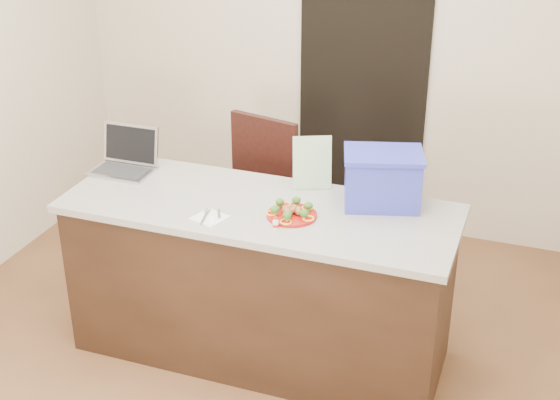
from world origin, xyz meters
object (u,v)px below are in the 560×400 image
(yogurt_bottle, at_px, (276,224))
(laptop, at_px, (126,158))
(chair, at_px, (258,193))
(plate, at_px, (292,215))
(island, at_px, (260,280))
(napkin, at_px, (210,218))
(blue_box, at_px, (382,178))

(yogurt_bottle, xyz_separation_m, laptop, (-1.05, 0.40, 0.04))
(yogurt_bottle, distance_m, chair, 1.12)
(plate, height_order, yogurt_bottle, yogurt_bottle)
(island, xyz_separation_m, napkin, (-0.18, -0.22, 0.46))
(plate, relative_size, chair, 0.24)
(napkin, height_order, chair, chair)
(plate, height_order, chair, chair)
(island, height_order, napkin, napkin)
(napkin, height_order, yogurt_bottle, yogurt_bottle)
(laptop, bearing_deg, blue_box, 1.39)
(plate, relative_size, napkin, 1.69)
(yogurt_bottle, height_order, laptop, laptop)
(blue_box, xyz_separation_m, chair, (-0.89, 0.51, -0.46))
(island, height_order, plate, plate)
(yogurt_bottle, bearing_deg, island, 128.44)
(chair, bearing_deg, yogurt_bottle, -50.67)
(napkin, xyz_separation_m, blue_box, (0.77, 0.45, 0.14))
(island, distance_m, laptop, 1.04)
(laptop, bearing_deg, plate, -13.14)
(yogurt_bottle, relative_size, laptop, 0.18)
(plate, bearing_deg, island, 162.83)
(laptop, height_order, chair, laptop)
(yogurt_bottle, relative_size, chair, 0.06)
(island, distance_m, blue_box, 0.87)
(laptop, relative_size, chair, 0.32)
(laptop, height_order, blue_box, blue_box)
(island, height_order, blue_box, blue_box)
(island, bearing_deg, plate, -17.17)
(napkin, xyz_separation_m, chair, (-0.12, 0.96, -0.31))
(napkin, bearing_deg, plate, 22.62)
(napkin, xyz_separation_m, yogurt_bottle, (0.35, 0.01, 0.02))
(blue_box, relative_size, chair, 0.43)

